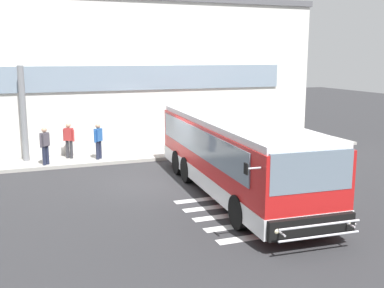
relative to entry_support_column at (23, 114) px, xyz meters
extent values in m
cube|color=#2B2B2D|center=(4.80, -5.40, -2.31)|extent=(80.00, 90.00, 0.02)
cube|color=silver|center=(6.80, -11.40, -2.30)|extent=(4.40, 0.36, 0.01)
cube|color=silver|center=(6.80, -10.50, -2.30)|extent=(4.40, 0.36, 0.01)
cube|color=silver|center=(6.80, -9.60, -2.30)|extent=(4.40, 0.36, 0.01)
cube|color=silver|center=(6.80, -8.70, -2.30)|extent=(4.40, 0.36, 0.01)
cube|color=silver|center=(6.80, -7.80, -2.30)|extent=(4.40, 0.36, 0.01)
cube|color=silver|center=(4.80, 6.60, 1.47)|extent=(21.08, 12.00, 7.55)
cube|color=#56565B|center=(4.80, 6.60, 5.39)|extent=(21.28, 12.20, 0.30)
cube|color=gray|center=(5.80, 0.56, 1.50)|extent=(15.08, 0.10, 1.20)
cube|color=#9E9B93|center=(4.80, -0.60, -2.23)|extent=(25.08, 2.00, 0.15)
cylinder|color=slate|center=(0.00, 0.00, 0.00)|extent=(0.28, 0.28, 4.31)
cube|color=red|center=(6.93, -7.48, -0.88)|extent=(3.10, 10.29, 2.15)
cube|color=silver|center=(6.93, -7.48, -1.68)|extent=(3.15, 10.33, 0.55)
cube|color=silver|center=(6.93, -7.48, 0.30)|extent=(2.99, 10.08, 0.20)
cube|color=slate|center=(6.66, -12.50, -0.28)|extent=(2.35, 0.25, 1.05)
cube|color=slate|center=(8.24, -7.25, -0.38)|extent=(0.53, 8.95, 0.95)
cube|color=slate|center=(5.66, -7.11, -0.38)|extent=(0.53, 8.95, 0.95)
cube|color=black|center=(6.66, -12.50, 0.08)|extent=(2.15, 0.22, 0.28)
cube|color=black|center=(6.65, -12.63, -1.67)|extent=(2.46, 0.33, 0.52)
sphere|color=beige|center=(7.67, -12.73, -1.65)|extent=(0.18, 0.18, 0.18)
sphere|color=beige|center=(5.63, -12.62, -1.65)|extent=(0.18, 0.18, 0.18)
cylinder|color=#B7B7BF|center=(5.18, -12.22, -0.13)|extent=(0.40, 0.07, 0.05)
cube|color=black|center=(4.98, -12.21, -0.13)|extent=(0.05, 0.20, 0.28)
cylinder|color=black|center=(7.93, -10.82, -1.80)|extent=(0.35, 1.01, 1.00)
cylinder|color=black|center=(5.58, -10.69, -1.80)|extent=(0.35, 1.01, 1.00)
cylinder|color=black|center=(8.21, -5.66, -1.80)|extent=(0.35, 1.01, 1.00)
cylinder|color=black|center=(5.86, -5.53, -1.80)|extent=(0.35, 1.01, 1.00)
cylinder|color=black|center=(8.28, -4.36, -1.80)|extent=(0.35, 1.01, 1.00)
cylinder|color=black|center=(5.93, -4.24, -1.80)|extent=(0.35, 1.01, 1.00)
cylinder|color=#B7B7BF|center=(6.63, -13.00, -1.80)|extent=(2.25, 0.18, 0.06)
cylinder|color=#B7B7BF|center=(6.63, -13.00, -1.50)|extent=(2.25, 0.18, 0.06)
cylinder|color=#B7B7BF|center=(7.62, -12.86, -1.65)|extent=(0.08, 0.50, 0.05)
cylinder|color=#B7B7BF|center=(5.67, -12.75, -1.65)|extent=(0.08, 0.50, 0.05)
cylinder|color=#1E2338|center=(0.87, -1.12, -1.73)|extent=(0.15, 0.15, 0.85)
cylinder|color=#1E2338|center=(0.73, -1.26, -1.73)|extent=(0.15, 0.15, 0.85)
cube|color=#4C4751|center=(0.80, -1.19, -1.01)|extent=(0.42, 0.42, 0.58)
sphere|color=tan|center=(0.80, -1.19, -0.59)|extent=(0.23, 0.23, 0.23)
cylinder|color=#4C4751|center=(0.98, -1.01, -1.06)|extent=(0.09, 0.09, 0.55)
cylinder|color=#4C4751|center=(0.62, -1.36, -1.06)|extent=(0.09, 0.09, 0.55)
cylinder|color=#2D2D33|center=(1.99, -0.27, -1.73)|extent=(0.15, 0.15, 0.85)
cylinder|color=#2D2D33|center=(1.83, -0.15, -1.73)|extent=(0.15, 0.15, 0.85)
cube|color=#B23333|center=(1.91, -0.21, -1.01)|extent=(0.43, 0.41, 0.58)
sphere|color=tan|center=(1.91, -0.21, -0.59)|extent=(0.23, 0.23, 0.23)
cylinder|color=#B23333|center=(2.11, -0.36, -1.06)|extent=(0.09, 0.09, 0.55)
cylinder|color=#B23333|center=(1.72, -0.05, -1.06)|extent=(0.09, 0.09, 0.55)
cylinder|color=#1E2338|center=(3.25, -0.77, -1.73)|extent=(0.15, 0.15, 0.85)
cylinder|color=#1E2338|center=(3.11, -0.91, -1.73)|extent=(0.15, 0.15, 0.85)
cube|color=#2659A5|center=(3.18, -0.84, -1.01)|extent=(0.42, 0.43, 0.58)
sphere|color=tan|center=(3.18, -0.84, -0.59)|extent=(0.23, 0.23, 0.23)
cylinder|color=#2659A5|center=(3.35, -0.66, -1.06)|extent=(0.09, 0.09, 0.55)
cylinder|color=#2659A5|center=(3.00, -1.02, -1.06)|extent=(0.09, 0.09, 0.55)
camera|label=1|loc=(-0.01, -21.86, 2.57)|focal=42.84mm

